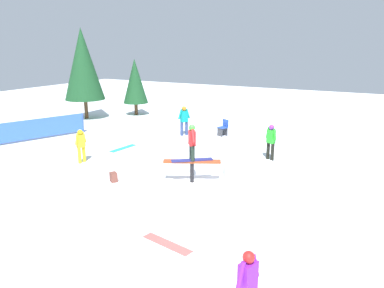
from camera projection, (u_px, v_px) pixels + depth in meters
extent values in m
plane|color=white|center=(192.00, 182.00, 13.44)|extent=(60.00, 60.00, 0.00)
cylinder|color=black|center=(192.00, 172.00, 13.35)|extent=(0.14, 0.14, 0.73)
cube|color=#A53F1E|center=(192.00, 161.00, 13.24)|extent=(1.94, 1.16, 0.08)
cube|color=white|center=(250.00, 175.00, 13.31)|extent=(2.28, 2.15, 0.61)
cube|color=navy|center=(192.00, 160.00, 13.23)|extent=(1.33, 1.14, 0.03)
cylinder|color=#1E2B23|center=(191.00, 151.00, 13.28)|extent=(0.14, 0.14, 0.53)
cylinder|color=#1E2B23|center=(193.00, 153.00, 13.03)|extent=(0.14, 0.14, 0.53)
cube|color=red|center=(192.00, 138.00, 13.02)|extent=(0.38, 0.40, 0.51)
cylinder|color=red|center=(191.00, 133.00, 13.19)|extent=(0.27, 0.31, 0.47)
cylinder|color=red|center=(193.00, 136.00, 12.78)|extent=(0.27, 0.31, 0.47)
sphere|color=green|center=(192.00, 128.00, 12.92)|extent=(0.22, 0.22, 0.22)
cylinder|color=black|center=(268.00, 151.00, 16.04)|extent=(0.14, 0.14, 0.74)
cylinder|color=black|center=(272.00, 152.00, 15.82)|extent=(0.14, 0.14, 0.74)
cube|color=green|center=(271.00, 136.00, 15.76)|extent=(0.40, 0.35, 0.57)
cylinder|color=green|center=(268.00, 133.00, 15.90)|extent=(0.20, 0.17, 0.50)
cylinder|color=green|center=(275.00, 135.00, 15.55)|extent=(0.20, 0.17, 0.50)
sphere|color=purple|center=(272.00, 127.00, 15.66)|extent=(0.22, 0.22, 0.22)
cylinder|color=navy|center=(182.00, 129.00, 20.15)|extent=(0.16, 0.16, 0.74)
cylinder|color=navy|center=(187.00, 128.00, 20.28)|extent=(0.16, 0.16, 0.74)
cube|color=#0D9792|center=(184.00, 116.00, 20.04)|extent=(0.40, 0.44, 0.60)
cylinder|color=#0D9792|center=(180.00, 114.00, 19.90)|extent=(0.22, 0.26, 0.54)
cylinder|color=#0D9792|center=(188.00, 113.00, 20.11)|extent=(0.22, 0.26, 0.54)
sphere|color=orange|center=(184.00, 109.00, 19.93)|extent=(0.24, 0.24, 0.24)
cube|color=purple|center=(248.00, 277.00, 6.39)|extent=(0.29, 0.38, 0.55)
cylinder|color=purple|center=(241.00, 276.00, 6.21)|extent=(0.14, 0.24, 0.49)
cylinder|color=purple|center=(255.00, 266.00, 6.51)|extent=(0.14, 0.24, 0.49)
sphere|color=red|center=(249.00, 257.00, 6.29)|extent=(0.22, 0.22, 0.22)
cylinder|color=yellow|center=(84.00, 154.00, 15.67)|extent=(0.14, 0.14, 0.67)
cylinder|color=yellow|center=(79.00, 155.00, 15.46)|extent=(0.14, 0.14, 0.67)
cube|color=yellow|center=(81.00, 141.00, 15.41)|extent=(0.21, 0.33, 0.53)
cylinder|color=yellow|center=(84.00, 137.00, 15.55)|extent=(0.09, 0.21, 0.48)
cylinder|color=yellow|center=(77.00, 139.00, 15.21)|extent=(0.09, 0.21, 0.48)
sphere|color=yellow|center=(80.00, 132.00, 15.31)|extent=(0.21, 0.21, 0.21)
cube|color=#24BED0|center=(123.00, 148.00, 17.74)|extent=(0.43, 1.56, 0.02)
cube|color=#F15D58|center=(167.00, 244.00, 9.26)|extent=(1.47, 0.56, 0.02)
cube|color=#3F3F44|center=(220.00, 132.00, 20.01)|extent=(0.37, 0.20, 0.44)
cube|color=#3F3F44|center=(225.00, 131.00, 20.21)|extent=(0.37, 0.20, 0.44)
cube|color=#284DAF|center=(223.00, 127.00, 20.05)|extent=(0.59, 0.59, 0.04)
cube|color=#284DAF|center=(226.00, 123.00, 20.10)|extent=(0.41, 0.23, 0.40)
cube|color=brown|center=(113.00, 177.00, 13.44)|extent=(0.37, 0.35, 0.34)
cylinder|color=blue|center=(83.00, 123.00, 20.80)|extent=(0.06, 0.06, 1.10)
cube|color=blue|center=(31.00, 129.00, 18.98)|extent=(2.00, 5.32, 0.99)
cylinder|color=#4C331E|center=(86.00, 109.00, 24.68)|extent=(0.24, 0.24, 1.28)
cone|color=#194723|center=(83.00, 64.00, 23.93)|extent=(2.56, 2.56, 4.53)
cylinder|color=#4C331E|center=(136.00, 109.00, 26.01)|extent=(0.24, 0.24, 0.84)
cone|color=#194723|center=(135.00, 81.00, 25.51)|extent=(1.69, 1.69, 2.99)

